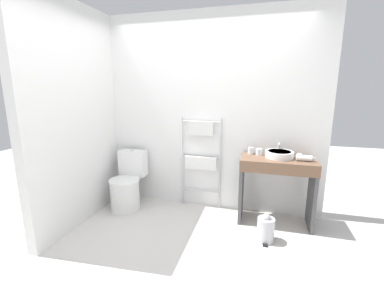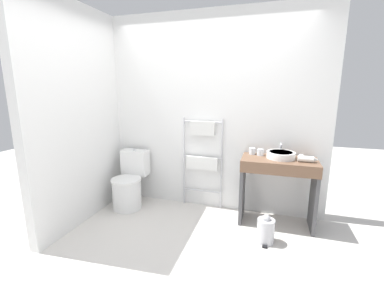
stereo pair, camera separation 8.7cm
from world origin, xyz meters
TOP-DOWN VIEW (x-y plane):
  - ground_plane at (0.00, 0.00)m, footprint 12.00×12.00m
  - wall_back at (0.00, 1.33)m, footprint 3.03×0.12m
  - wall_side at (-1.45, 0.63)m, footprint 0.12×1.90m
  - toilet at (-1.07, 0.93)m, footprint 0.41×0.57m
  - towel_radiator at (-0.08, 1.22)m, footprint 0.56×0.06m
  - vanity_counter at (0.91, 1.01)m, footprint 0.87×0.45m
  - sink_basin at (0.92, 1.06)m, footprint 0.33×0.33m
  - faucet at (0.92, 1.20)m, footprint 0.02×0.10m
  - cup_near_wall at (0.59, 1.16)m, footprint 0.08×0.08m
  - cup_near_edge at (0.69, 1.12)m, footprint 0.08×0.08m
  - hair_dryer at (1.20, 0.98)m, footprint 0.22×0.15m
  - trash_bin at (0.80, 0.57)m, footprint 0.19×0.22m

SIDE VIEW (x-z plane):
  - ground_plane at x=0.00m, z-range 0.00..0.00m
  - trash_bin at x=0.80m, z-range -0.02..0.30m
  - toilet at x=-1.07m, z-range -0.07..0.71m
  - vanity_counter at x=0.91m, z-range 0.14..0.97m
  - towel_radiator at x=-0.08m, z-range 0.17..1.43m
  - hair_dryer at x=1.20m, z-range 0.83..0.90m
  - cup_near_edge at x=0.69m, z-range 0.83..0.91m
  - cup_near_wall at x=0.59m, z-range 0.83..0.91m
  - sink_basin at x=0.92m, z-range 0.83..0.91m
  - faucet at x=0.92m, z-range 0.85..1.00m
  - wall_back at x=0.00m, z-range 0.00..2.62m
  - wall_side at x=-1.45m, z-range 0.00..2.62m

